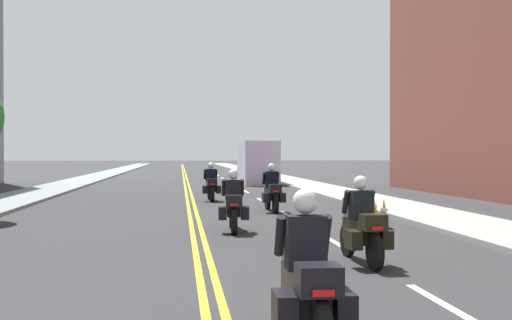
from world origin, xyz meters
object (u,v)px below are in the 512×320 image
at_px(traffic_cone_1, 384,214).
at_px(parked_truck, 257,165).
at_px(motorcycle_3, 272,192).
at_px(traffic_cone_0, 374,209).
at_px(motorcycle_0, 307,285).
at_px(motorcycle_2, 233,206).
at_px(motorcycle_1, 363,228).
at_px(motorcycle_4, 211,185).

bearing_deg(traffic_cone_1, parked_truck, 90.69).
bearing_deg(parked_truck, motorcycle_3, -95.72).
bearing_deg(traffic_cone_0, motorcycle_0, -111.31).
height_order(motorcycle_2, traffic_cone_0, motorcycle_2).
bearing_deg(motorcycle_2, traffic_cone_1, 4.21).
xyz_separation_m(motorcycle_1, motorcycle_4, (-1.95, 15.00, -0.01)).
xyz_separation_m(motorcycle_3, parked_truck, (1.95, 19.47, 0.60)).
bearing_deg(motorcycle_1, motorcycle_2, 108.81).
distance_m(traffic_cone_0, parked_truck, 22.23).
height_order(motorcycle_0, motorcycle_2, motorcycle_0).
relative_size(motorcycle_1, motorcycle_2, 0.99).
height_order(motorcycle_2, motorcycle_4, motorcycle_4).
distance_m(motorcycle_3, parked_truck, 19.58).
distance_m(motorcycle_4, traffic_cone_1, 10.83).
relative_size(motorcycle_0, motorcycle_2, 1.02).
relative_size(motorcycle_0, motorcycle_1, 1.03).
xyz_separation_m(motorcycle_0, motorcycle_4, (0.03, 19.55, -0.02)).
height_order(motorcycle_4, parked_truck, parked_truck).
bearing_deg(motorcycle_0, motorcycle_3, 83.40).
height_order(motorcycle_4, traffic_cone_1, motorcycle_4).
relative_size(motorcycle_3, traffic_cone_1, 2.79).
bearing_deg(motorcycle_4, motorcycle_1, -84.32).
bearing_deg(motorcycle_1, parked_truck, 83.88).
distance_m(motorcycle_0, motorcycle_1, 4.97).
distance_m(motorcycle_4, parked_truck, 14.93).
relative_size(motorcycle_1, motorcycle_4, 0.94).
bearing_deg(motorcycle_4, traffic_cone_1, -69.63).
bearing_deg(motorcycle_1, motorcycle_4, 94.86).
relative_size(motorcycle_3, parked_truck, 0.34).
bearing_deg(parked_truck, traffic_cone_1, -89.31).
xyz_separation_m(traffic_cone_1, parked_truck, (-0.29, 24.46, 0.88)).
xyz_separation_m(traffic_cone_0, parked_truck, (-0.78, 22.19, 0.96)).
bearing_deg(motorcycle_0, motorcycle_2, 90.22).
height_order(motorcycle_1, motorcycle_4, motorcycle_4).
distance_m(motorcycle_1, traffic_cone_0, 7.70).
bearing_deg(traffic_cone_0, motorcycle_3, 135.12).
bearing_deg(parked_truck, motorcycle_0, -96.41).
relative_size(motorcycle_1, motorcycle_3, 0.95).
height_order(motorcycle_0, traffic_cone_0, motorcycle_0).
xyz_separation_m(motorcycle_1, traffic_cone_1, (2.12, 4.96, -0.27)).
relative_size(traffic_cone_0, parked_truck, 0.10).
height_order(motorcycle_0, traffic_cone_1, motorcycle_0).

